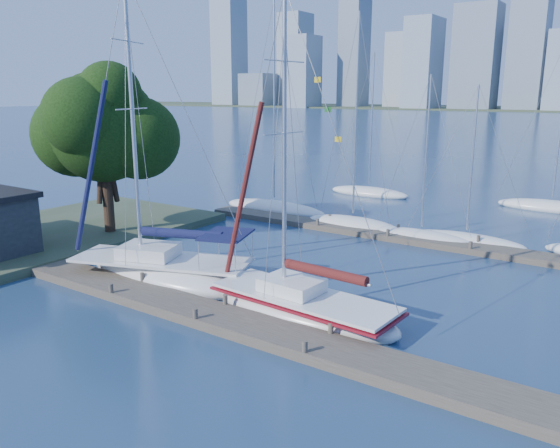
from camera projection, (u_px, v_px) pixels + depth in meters
The scene contains 13 objects.
ground at pixel (211, 320), 21.99m from camera, with size 700.00×700.00×0.00m, color #163049.
near_dock at pixel (211, 316), 21.94m from camera, with size 26.00×2.00×0.40m, color #433B31.
far_dock at pixel (408, 238), 33.68m from camera, with size 30.00×1.80×0.36m, color #433B31.
shore at pixel (36, 237), 33.69m from camera, with size 12.00×22.00×0.50m, color #38472D.
tree at pixel (103, 125), 32.56m from camera, with size 8.55×7.76×10.71m.
sailboat_navy at pixel (162, 259), 26.48m from camera, with size 9.88×6.00×14.69m.
sailboat_maroon at pixel (303, 294), 21.99m from camera, with size 8.58×3.27×13.25m.
bg_boat_0 at pixel (274, 208), 42.12m from camera, with size 9.21×4.24×15.71m.
bg_boat_1 at pixel (353, 224), 36.90m from camera, with size 7.26×4.69×14.24m.
bg_boat_2 at pixel (421, 237), 33.88m from camera, with size 6.85×3.31×10.29m.
bg_boat_3 at pixel (466, 240), 33.16m from camera, with size 7.29×3.33×9.69m.
bg_boat_6 at pixel (369, 192), 48.90m from camera, with size 7.56×2.76×12.67m.
bg_boat_7 at pixel (552, 207), 42.52m from camera, with size 8.03×2.38×13.99m.
Camera 1 is at (13.87, -15.31, 8.92)m, focal length 35.00 mm.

